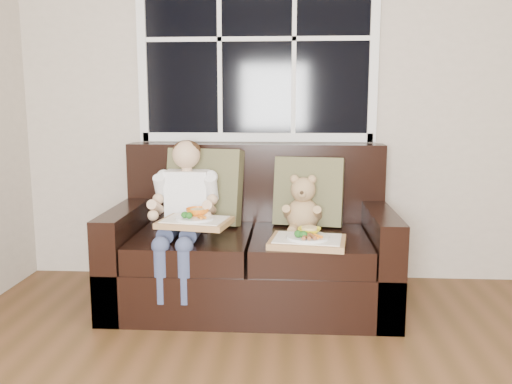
# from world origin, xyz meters

# --- Properties ---
(window_back) EXTENTS (1.62, 0.04, 1.37)m
(window_back) POSITION_xyz_m (-0.62, 2.48, 1.65)
(window_back) COLOR black
(window_back) RESTS_ON room_walls
(loveseat) EXTENTS (1.70, 0.92, 0.96)m
(loveseat) POSITION_xyz_m (-0.62, 2.02, 0.31)
(loveseat) COLOR black
(loveseat) RESTS_ON ground
(pillow_left) EXTENTS (0.52, 0.31, 0.50)m
(pillow_left) POSITION_xyz_m (-0.94, 2.17, 0.69)
(pillow_left) COLOR brown
(pillow_left) RESTS_ON loveseat
(pillow_right) EXTENTS (0.46, 0.26, 0.45)m
(pillow_right) POSITION_xyz_m (-0.26, 2.17, 0.67)
(pillow_right) COLOR brown
(pillow_right) RESTS_ON loveseat
(child) EXTENTS (0.38, 0.59, 0.86)m
(child) POSITION_xyz_m (-1.01, 1.90, 0.64)
(child) COLOR white
(child) RESTS_ON loveseat
(teddy_bear) EXTENTS (0.22, 0.28, 0.36)m
(teddy_bear) POSITION_xyz_m (-0.30, 2.02, 0.59)
(teddy_bear) COLOR tan
(teddy_bear) RESTS_ON loveseat
(tray_left) EXTENTS (0.43, 0.36, 0.09)m
(tray_left) POSITION_xyz_m (-0.92, 1.71, 0.58)
(tray_left) COLOR tan
(tray_left) RESTS_ON child
(tray_right) EXTENTS (0.45, 0.37, 0.09)m
(tray_right) POSITION_xyz_m (-0.28, 1.68, 0.48)
(tray_right) COLOR tan
(tray_right) RESTS_ON loveseat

